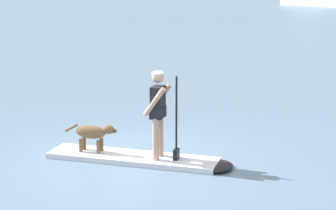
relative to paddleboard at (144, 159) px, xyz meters
The scene contains 4 objects.
ground_plane 0.23m from the paddleboard, 155.04° to the right, with size 400.00×400.00×0.00m, color slate.
paddleboard is the anchor object (origin of this frame).
person_paddler 1.03m from the paddleboard, 24.96° to the left, with size 0.68×0.60×1.63m.
dog 1.10m from the paddleboard, 155.04° to the right, with size 1.00×0.52×0.55m.
Camera 1 is at (7.21, -7.08, 3.33)m, focal length 60.14 mm.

